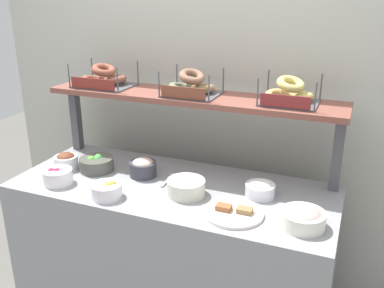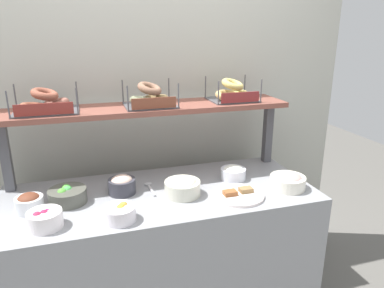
# 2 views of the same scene
# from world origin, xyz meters

# --- Properties ---
(back_wall) EXTENTS (2.90, 0.06, 2.40)m
(back_wall) POSITION_xyz_m (0.00, 0.55, 1.20)
(back_wall) COLOR #B3B4A7
(back_wall) RESTS_ON ground_plane
(deli_counter) EXTENTS (1.70, 0.70, 0.85)m
(deli_counter) POSITION_xyz_m (0.00, 0.00, 0.42)
(deli_counter) COLOR gray
(deli_counter) RESTS_ON ground_plane
(shelf_riser_left) EXTENTS (0.05, 0.05, 0.40)m
(shelf_riser_left) POSITION_xyz_m (-0.79, 0.27, 1.05)
(shelf_riser_left) COLOR #4C4C51
(shelf_riser_left) RESTS_ON deli_counter
(shelf_riser_right) EXTENTS (0.05, 0.05, 0.40)m
(shelf_riser_right) POSITION_xyz_m (0.79, 0.27, 1.05)
(shelf_riser_right) COLOR #4C4C51
(shelf_riser_right) RESTS_ON deli_counter
(upper_shelf) EXTENTS (1.66, 0.32, 0.03)m
(upper_shelf) POSITION_xyz_m (0.00, 0.27, 1.26)
(upper_shelf) COLOR brown
(upper_shelf) RESTS_ON shelf_riser_left
(bowl_potato_salad) EXTENTS (0.19, 0.19, 0.10)m
(bowl_potato_salad) POSITION_xyz_m (0.11, -0.07, 0.90)
(bowl_potato_salad) COLOR beige
(bowl_potato_salad) RESTS_ON deli_counter
(bowl_tuna_salad) EXTENTS (0.15, 0.15, 0.10)m
(bowl_tuna_salad) POSITION_xyz_m (-0.20, 0.05, 0.90)
(bowl_tuna_salad) COLOR #35353E
(bowl_tuna_salad) RESTS_ON deli_counter
(bowl_chocolate_spread) EXTENTS (0.13, 0.13, 0.10)m
(bowl_chocolate_spread) POSITION_xyz_m (-0.66, -0.02, 0.90)
(bowl_chocolate_spread) COLOR white
(bowl_chocolate_spread) RESTS_ON deli_counter
(bowl_fruit_salad) EXTENTS (0.15, 0.15, 0.08)m
(bowl_fruit_salad) POSITION_xyz_m (-0.24, -0.24, 0.89)
(bowl_fruit_salad) COLOR white
(bowl_fruit_salad) RESTS_ON deli_counter
(bowl_cream_cheese) EXTENTS (0.15, 0.15, 0.08)m
(bowl_cream_cheese) POSITION_xyz_m (0.46, 0.06, 0.89)
(bowl_cream_cheese) COLOR white
(bowl_cream_cheese) RESTS_ON deli_counter
(bowl_beet_salad) EXTENTS (0.15, 0.15, 0.09)m
(bowl_beet_salad) POSITION_xyz_m (-0.57, -0.20, 0.89)
(bowl_beet_salad) COLOR white
(bowl_beet_salad) RESTS_ON deli_counter
(bowl_lox_spread) EXTENTS (0.20, 0.20, 0.09)m
(bowl_lox_spread) POSITION_xyz_m (0.69, -0.16, 0.89)
(bowl_lox_spread) COLOR white
(bowl_lox_spread) RESTS_ON deli_counter
(bowl_veggie_mix) EXTENTS (0.19, 0.19, 0.09)m
(bowl_veggie_mix) POSITION_xyz_m (-0.48, 0.02, 0.89)
(bowl_veggie_mix) COLOR #4E5046
(bowl_veggie_mix) RESTS_ON deli_counter
(serving_plate_white) EXTENTS (0.28, 0.28, 0.04)m
(serving_plate_white) POSITION_xyz_m (0.39, -0.17, 0.86)
(serving_plate_white) COLOR white
(serving_plate_white) RESTS_ON deli_counter
(serving_spoon_near_plate) EXTENTS (0.04, 0.18, 0.01)m
(serving_spoon_near_plate) POSITION_xyz_m (-0.05, 0.08, 0.86)
(serving_spoon_near_plate) COLOR #B7B7BC
(serving_spoon_near_plate) RESTS_ON deli_counter
(bagel_basket_cinnamon_raisin) EXTENTS (0.33, 0.25, 0.14)m
(bagel_basket_cinnamon_raisin) POSITION_xyz_m (-0.55, 0.26, 1.33)
(bagel_basket_cinnamon_raisin) COLOR #4C4C51
(bagel_basket_cinnamon_raisin) RESTS_ON upper_shelf
(bagel_basket_poppy) EXTENTS (0.29, 0.24, 0.14)m
(bagel_basket_poppy) POSITION_xyz_m (0.01, 0.25, 1.33)
(bagel_basket_poppy) COLOR #4C4C51
(bagel_basket_poppy) RESTS_ON upper_shelf
(bagel_basket_plain) EXTENTS (0.28, 0.25, 0.14)m
(bagel_basket_plain) POSITION_xyz_m (0.53, 0.27, 1.33)
(bagel_basket_plain) COLOR #4C4C51
(bagel_basket_plain) RESTS_ON upper_shelf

